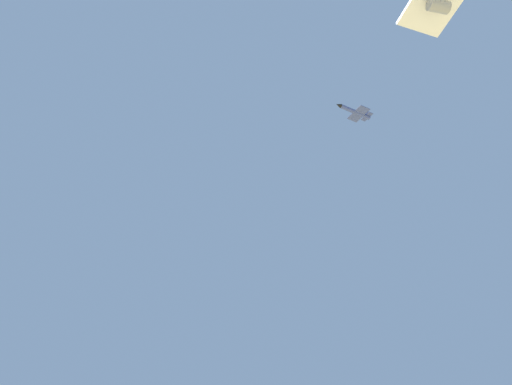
{
  "coord_description": "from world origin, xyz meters",
  "views": [
    {
      "loc": [
        36.02,
        89.61,
        3.49
      ],
      "look_at": [
        -11.4,
        35.08,
        51.65
      ],
      "focal_mm": 33.53,
      "sensor_mm": 36.0,
      "label": 1
    }
  ],
  "objects": [
    {
      "name": "chase_jet_right_wing",
      "position": [
        -75.29,
        16.53,
        124.16
      ],
      "size": [
        15.33,
        8.75,
        4.0
      ],
      "rotation": [
        0.0,
        0.0,
        -0.21
      ],
      "color": "#38478C"
    }
  ]
}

